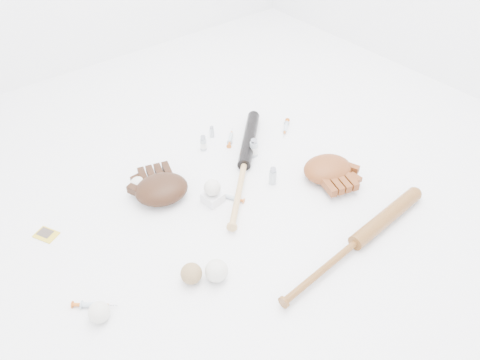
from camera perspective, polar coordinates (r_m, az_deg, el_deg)
bat_dark at (r=2.05m, az=0.51°, el=1.92°), size 0.63×0.61×0.06m
bat_wood at (r=1.78m, az=13.96°, el=-7.39°), size 0.82×0.11×0.06m
glove_dark at (r=1.93m, az=-9.56°, el=-1.08°), size 0.33×0.33×0.09m
glove_tan at (r=2.04m, az=10.63°, el=1.34°), size 0.32×0.32×0.09m
trading_card at (r=1.93m, az=-22.54°, el=-6.18°), size 0.09×0.10×0.00m
pedestal at (r=1.91m, az=-3.34°, el=-2.15°), size 0.08×0.08×0.04m
baseball_on_pedestal at (r=1.87m, az=-3.41°, el=-0.93°), size 0.07×0.07×0.07m
baseball_left at (r=1.61m, az=-16.80°, el=-15.18°), size 0.07×0.07×0.07m
baseball_upper at (r=1.99m, az=-12.28°, el=-0.57°), size 0.07×0.07×0.07m
baseball_mid at (r=1.63m, az=-2.89°, el=-10.99°), size 0.08×0.08×0.08m
baseball_aged at (r=1.64m, az=-5.95°, el=-11.27°), size 0.07×0.07×0.07m
syringe_0 at (r=1.66m, az=-17.49°, el=-14.32°), size 0.14×0.13×0.02m
syringe_1 at (r=1.93m, az=-1.29°, el=-2.08°), size 0.10×0.15×0.02m
syringe_2 at (r=2.25m, az=-1.17°, el=5.13°), size 0.13×0.13×0.02m
syringe_3 at (r=2.01m, az=12.25°, el=-0.93°), size 0.12×0.12×0.02m
syringe_4 at (r=2.33m, az=5.60°, el=6.38°), size 0.14×0.13×0.02m
vial_0 at (r=2.17m, az=-4.49°, el=4.52°), size 0.03×0.03×0.08m
vial_1 at (r=2.26m, az=-3.46°, el=5.90°), size 0.02×0.02×0.06m
vial_2 at (r=1.98m, az=4.02°, el=0.51°), size 0.03×0.03×0.08m
vial_3 at (r=2.13m, az=1.71°, el=3.94°), size 0.04×0.04×0.09m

